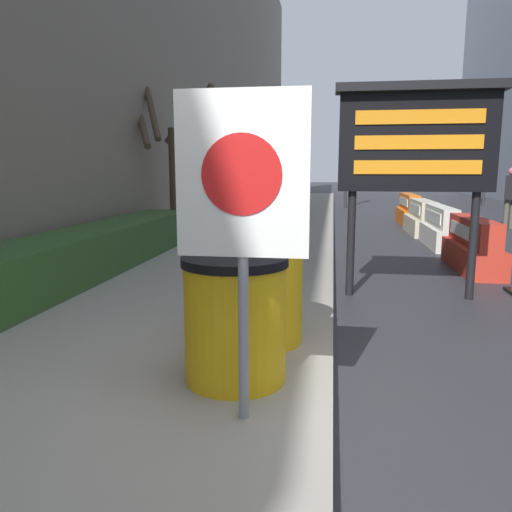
% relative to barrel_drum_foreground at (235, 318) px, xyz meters
% --- Properties ---
extents(ground_plane, '(120.00, 120.00, 0.00)m').
position_rel_barrel_drum_foreground_xyz_m(ground_plane, '(0.67, -0.40, -0.58)').
color(ground_plane, '#2D2D33').
extents(sidewalk_left, '(3.98, 56.00, 0.14)m').
position_rel_barrel_drum_foreground_xyz_m(sidewalk_left, '(-1.32, -0.40, -0.51)').
color(sidewalk_left, gray).
rests_on(sidewalk_left, ground_plane).
extents(hedge_strip, '(0.90, 6.79, 0.62)m').
position_rel_barrel_drum_foreground_xyz_m(hedge_strip, '(-2.71, 3.31, -0.13)').
color(hedge_strip, '#335628').
rests_on(hedge_strip, sidewalk_left).
extents(bare_tree, '(1.80, 1.93, 3.23)m').
position_rel_barrel_drum_foreground_xyz_m(bare_tree, '(-2.72, 7.19, 1.23)').
color(bare_tree, '#4C3D2D').
rests_on(bare_tree, sidewalk_left).
extents(barrel_drum_foreground, '(0.72, 0.72, 0.86)m').
position_rel_barrel_drum_foreground_xyz_m(barrel_drum_foreground, '(0.00, 0.00, 0.00)').
color(barrel_drum_foreground, yellow).
rests_on(barrel_drum_foreground, sidewalk_left).
extents(barrel_drum_middle, '(0.72, 0.72, 0.86)m').
position_rel_barrel_drum_foreground_xyz_m(barrel_drum_middle, '(0.06, 0.80, 0.00)').
color(barrel_drum_middle, yellow).
rests_on(barrel_drum_middle, sidewalk_left).
extents(warning_sign, '(0.73, 0.08, 1.86)m').
position_rel_barrel_drum_foreground_xyz_m(warning_sign, '(0.15, -0.55, 0.87)').
color(warning_sign, gray).
rests_on(warning_sign, sidewalk_left).
extents(message_board, '(1.94, 0.36, 2.57)m').
position_rel_barrel_drum_foreground_xyz_m(message_board, '(1.60, 3.07, 1.33)').
color(message_board, black).
rests_on(message_board, ground_plane).
extents(jersey_barrier_red_striped, '(0.55, 1.92, 0.83)m').
position_rel_barrel_drum_foreground_xyz_m(jersey_barrier_red_striped, '(2.84, 4.99, -0.21)').
color(jersey_barrier_red_striped, red).
rests_on(jersey_barrier_red_striped, ground_plane).
extents(jersey_barrier_white, '(0.52, 1.93, 0.83)m').
position_rel_barrel_drum_foreground_xyz_m(jersey_barrier_white, '(2.84, 7.44, -0.21)').
color(jersey_barrier_white, silver).
rests_on(jersey_barrier_white, ground_plane).
extents(jersey_barrier_cream, '(0.64, 2.00, 0.83)m').
position_rel_barrel_drum_foreground_xyz_m(jersey_barrier_cream, '(2.84, 9.58, -0.21)').
color(jersey_barrier_cream, beige).
rests_on(jersey_barrier_cream, ground_plane).
extents(jersey_barrier_orange_near, '(0.53, 2.02, 0.87)m').
position_rel_barrel_drum_foreground_xyz_m(jersey_barrier_orange_near, '(2.84, 11.83, -0.19)').
color(jersey_barrier_orange_near, orange).
rests_on(jersey_barrier_orange_near, ground_plane).
extents(traffic_cone_near, '(0.37, 0.37, 0.67)m').
position_rel_barrel_drum_foreground_xyz_m(traffic_cone_near, '(2.79, 11.99, -0.25)').
color(traffic_cone_near, black).
rests_on(traffic_cone_near, ground_plane).
extents(traffic_light_near_curb, '(0.28, 0.45, 4.31)m').
position_rel_barrel_drum_foreground_xyz_m(traffic_light_near_curb, '(1.15, 17.86, 2.54)').
color(traffic_light_near_curb, '#2D2D30').
rests_on(traffic_light_near_curb, ground_plane).
extents(traffic_light_far_side, '(0.28, 0.45, 4.46)m').
position_rel_barrel_drum_foreground_xyz_m(traffic_light_far_side, '(7.30, 20.33, 2.63)').
color(traffic_light_far_side, '#2D2D30').
rests_on(traffic_light_far_side, ground_plane).
extents(pedestrian_worker, '(0.41, 0.50, 1.63)m').
position_rel_barrel_drum_foreground_xyz_m(pedestrian_worker, '(5.33, 11.02, 0.39)').
color(pedestrian_worker, '#514C42').
rests_on(pedestrian_worker, ground_plane).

